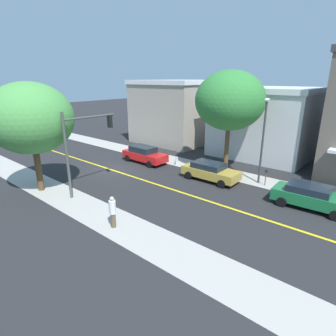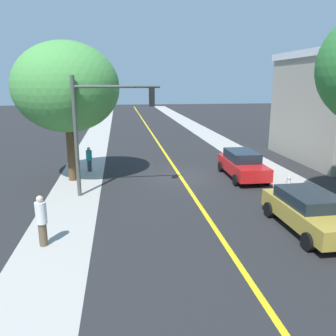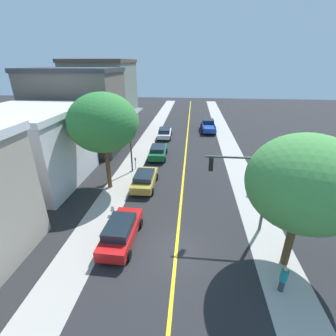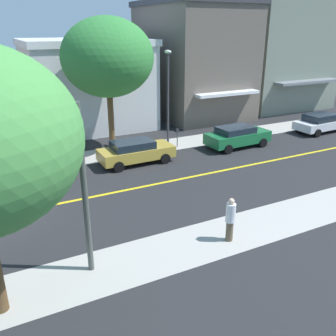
# 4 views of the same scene
# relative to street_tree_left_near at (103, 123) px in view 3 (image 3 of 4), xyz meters

# --- Properties ---
(ground_plane) EXTENTS (140.00, 140.00, 0.00)m
(ground_plane) POSITION_rel_street_tree_left_near_xyz_m (6.83, -7.78, -6.14)
(ground_plane) COLOR #262628
(sidewalk_left) EXTENTS (2.62, 126.00, 0.01)m
(sidewalk_left) POSITION_rel_street_tree_left_near_xyz_m (0.83, -7.78, -6.14)
(sidewalk_left) COLOR #ADA8A0
(sidewalk_left) RESTS_ON ground
(sidewalk_right) EXTENTS (2.62, 126.00, 0.01)m
(sidewalk_right) POSITION_rel_street_tree_left_near_xyz_m (12.82, -7.78, -6.14)
(sidewalk_right) COLOR #ADA8A0
(sidewalk_right) RESTS_ON ground
(road_centerline_stripe) EXTENTS (0.20, 126.00, 0.00)m
(road_centerline_stripe) POSITION_rel_street_tree_left_near_xyz_m (6.83, -7.78, -6.14)
(road_centerline_stripe) COLOR yellow
(road_centerline_stripe) RESTS_ON ground
(tan_rowhouse) EXTENTS (8.94, 9.76, 7.09)m
(tan_rowhouse) POSITION_rel_street_tree_left_near_xyz_m (-7.36, 0.44, -2.58)
(tan_rowhouse) COLOR silver
(tan_rowhouse) RESTS_ON ground
(brick_apartment_block) EXTENTS (11.90, 8.04, 10.23)m
(brick_apartment_block) POSITION_rel_street_tree_left_near_xyz_m (-7.35, 10.65, -1.01)
(brick_apartment_block) COLOR #665B51
(brick_apartment_block) RESTS_ON ground
(pale_office_building) EXTENTS (10.75, 10.07, 11.25)m
(pale_office_building) POSITION_rel_street_tree_left_near_xyz_m (-7.35, 20.35, -0.51)
(pale_office_building) COLOR gray
(pale_office_building) RESTS_ON ground
(street_tree_left_near) EXTENTS (5.91, 5.91, 8.67)m
(street_tree_left_near) POSITION_rel_street_tree_left_near_xyz_m (0.00, 0.00, 0.00)
(street_tree_left_near) COLOR brown
(street_tree_left_near) RESTS_ON ground
(street_tree_right_corner) EXTENTS (5.80, 5.80, 7.79)m
(street_tree_right_corner) POSITION_rel_street_tree_left_near_xyz_m (13.23, -8.07, -0.83)
(street_tree_right_corner) COLOR brown
(street_tree_right_corner) RESTS_ON ground
(fire_hydrant) EXTENTS (0.44, 0.24, 0.79)m
(fire_hydrant) POSITION_rel_street_tree_left_near_xyz_m (1.67, -4.36, -5.75)
(fire_hydrant) COLOR silver
(fire_hydrant) RESTS_ON ground
(parking_meter) EXTENTS (0.12, 0.18, 1.31)m
(parking_meter) POSITION_rel_street_tree_left_near_xyz_m (1.49, 4.31, -5.27)
(parking_meter) COLOR #4C4C51
(parking_meter) RESTS_ON ground
(traffic_light_mast) EXTENTS (4.23, 0.32, 5.91)m
(traffic_light_mast) POSITION_rel_street_tree_left_near_xyz_m (11.24, -5.09, -2.25)
(traffic_light_mast) COLOR #474C47
(traffic_light_mast) RESTS_ON ground
(street_lamp) EXTENTS (0.70, 0.36, 6.59)m
(street_lamp) POSITION_rel_street_tree_left_near_xyz_m (1.26, 3.68, -2.08)
(street_lamp) COLOR #38383D
(street_lamp) RESTS_ON ground
(red_sedan_left_curb) EXTENTS (2.10, 4.75, 1.59)m
(red_sedan_left_curb) POSITION_rel_street_tree_left_near_xyz_m (3.18, -7.25, -5.31)
(red_sedan_left_curb) COLOR red
(red_sedan_left_curb) RESTS_ON ground
(gold_sedan_left_curb) EXTENTS (2.13, 4.66, 1.46)m
(gold_sedan_left_curb) POSITION_rel_street_tree_left_near_xyz_m (3.27, 0.40, -5.36)
(gold_sedan_left_curb) COLOR #B29338
(gold_sedan_left_curb) RESTS_ON ground
(white_sedan_left_curb) EXTENTS (2.26, 4.73, 1.49)m
(white_sedan_left_curb) POSITION_rel_street_tree_left_near_xyz_m (3.31, 16.52, -5.36)
(white_sedan_left_curb) COLOR silver
(white_sedan_left_curb) RESTS_ON ground
(green_sedan_left_curb) EXTENTS (2.23, 4.72, 1.50)m
(green_sedan_left_curb) POSITION_rel_street_tree_left_near_xyz_m (3.46, 8.04, -5.34)
(green_sedan_left_curb) COLOR #196638
(green_sedan_left_curb) RESTS_ON ground
(blue_pickup_truck) EXTENTS (2.48, 5.77, 1.82)m
(blue_pickup_truck) POSITION_rel_street_tree_left_near_xyz_m (10.23, 21.13, -5.23)
(blue_pickup_truck) COLOR #1E429E
(blue_pickup_truck) RESTS_ON ground
(pedestrian_white_shirt) EXTENTS (0.38, 0.38, 1.85)m
(pedestrian_white_shirt) POSITION_rel_street_tree_left_near_xyz_m (13.20, 0.34, -5.16)
(pedestrian_white_shirt) COLOR brown
(pedestrian_white_shirt) RESTS_ON ground
(pedestrian_teal_shirt) EXTENTS (0.37, 0.37, 1.58)m
(pedestrian_teal_shirt) POSITION_rel_street_tree_left_near_xyz_m (12.41, -10.04, -5.32)
(pedestrian_teal_shirt) COLOR #33384C
(pedestrian_teal_shirt) RESTS_ON ground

